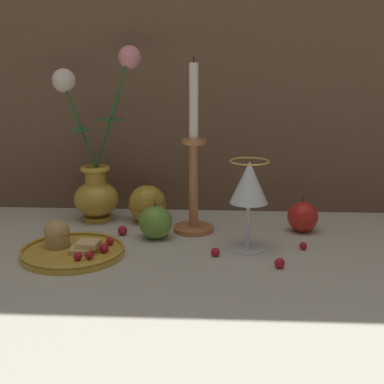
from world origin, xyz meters
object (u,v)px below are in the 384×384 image
at_px(wine_glass, 249,186).
at_px(apple_beside_vase, 156,222).
at_px(vase, 96,170).
at_px(apple_near_glass, 303,217).
at_px(plate_with_pastries, 70,248).
at_px(apple_at_table_edge, 147,204).
at_px(candlestick, 194,176).

distance_m(wine_glass, apple_beside_vase, 0.21).
bearing_deg(vase, wine_glass, -26.90).
height_order(wine_glass, apple_beside_vase, wine_glass).
xyz_separation_m(apple_beside_vase, apple_near_glass, (0.30, 0.06, -0.00)).
relative_size(plate_with_pastries, apple_near_glass, 2.51).
distance_m(vase, apple_beside_vase, 0.21).
bearing_deg(apple_beside_vase, wine_glass, -14.46).
relative_size(plate_with_pastries, apple_beside_vase, 2.40).
relative_size(wine_glass, apple_near_glass, 2.25).
xyz_separation_m(vase, apple_beside_vase, (0.15, -0.12, -0.08)).
height_order(apple_beside_vase, apple_at_table_edge, apple_at_table_edge).
height_order(candlestick, apple_near_glass, candlestick).
height_order(apple_beside_vase, apple_near_glass, apple_beside_vase).
bearing_deg(candlestick, wine_glass, -42.23).
bearing_deg(wine_glass, plate_with_pastries, -170.64).
bearing_deg(apple_at_table_edge, candlestick, -28.35).
xyz_separation_m(vase, candlestick, (0.22, -0.07, 0.00)).
bearing_deg(apple_at_table_edge, vase, 174.56).
height_order(vase, apple_near_glass, vase).
distance_m(plate_with_pastries, wine_glass, 0.35).
bearing_deg(apple_at_table_edge, apple_beside_vase, -73.94).
bearing_deg(apple_at_table_edge, plate_with_pastries, -118.92).
distance_m(plate_with_pastries, apple_at_table_edge, 0.24).
relative_size(vase, apple_beside_vase, 4.79).
bearing_deg(plate_with_pastries, apple_beside_vase, 34.61).
bearing_deg(wine_glass, apple_beside_vase, 165.54).
distance_m(candlestick, apple_beside_vase, 0.12).
bearing_deg(plate_with_pastries, apple_at_table_edge, 61.08).
bearing_deg(apple_near_glass, plate_with_pastries, -160.14).
distance_m(vase, apple_at_table_edge, 0.14).
bearing_deg(apple_beside_vase, plate_with_pastries, -145.39).
bearing_deg(vase, apple_beside_vase, -39.41).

